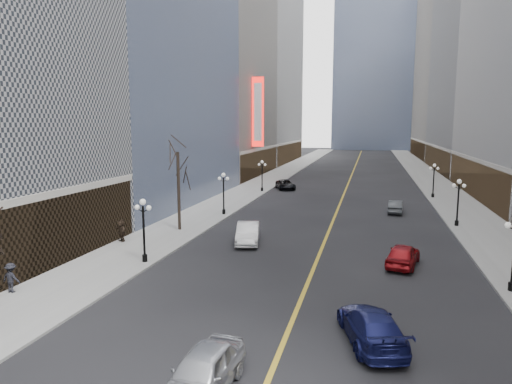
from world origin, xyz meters
The scene contains 22 objects.
sidewalk_east centered at (14.00, 70.00, 0.07)m, with size 6.00×230.00×0.15m, color gray.
sidewalk_west centered at (-14.00, 70.00, 0.07)m, with size 6.00×230.00×0.15m, color gray.
lane_line centered at (0.00, 80.00, 0.01)m, with size 0.25×200.00×0.02m, color gold.
bldg_east_c centered at (29.88, 106.00, 24.18)m, with size 26.60×40.60×48.80m.
bldg_east_d centered at (29.90, 149.00, 31.17)m, with size 26.60×46.60×62.80m.
bldg_west_c centered at (-29.88, 87.00, 25.19)m, with size 26.60×30.60×50.80m.
bldg_west_d centered at (-29.92, 121.00, 36.17)m, with size 26.60×38.60×72.80m.
streetlamp_east_2 centered at (11.80, 48.00, 2.90)m, with size 1.26×0.44×4.52m.
streetlamp_east_3 centered at (11.80, 66.00, 2.90)m, with size 1.26×0.44×4.52m.
streetlamp_west_1 centered at (-11.80, 30.00, 2.90)m, with size 1.26×0.44×4.52m.
streetlamp_west_2 centered at (-11.80, 48.00, 2.90)m, with size 1.26×0.44×4.52m.
streetlamp_west_3 centered at (-11.80, 66.00, 2.90)m, with size 1.26×0.44×4.52m.
theatre_marquee centered at (-15.88, 80.00, 12.00)m, with size 2.00×0.55×12.00m.
tree_west_far centered at (-13.50, 40.00, 6.24)m, with size 3.60×3.60×7.92m.
car_nb_near centered at (-2.13, 16.08, 0.83)m, with size 1.97×4.89×1.67m, color silver.
car_nb_mid centered at (-6.19, 37.33, 0.85)m, with size 1.79×5.15×1.70m, color silver.
car_nb_far centered at (-9.00, 69.78, 0.73)m, with size 2.43×5.27×1.47m, color black.
car_sb_near centered at (3.84, 21.65, 0.80)m, with size 2.23×5.48×1.59m, color #14174B.
car_sb_mid centered at (5.96, 33.89, 0.80)m, with size 1.89×4.70×1.60m, color maroon.
car_sb_far centered at (6.44, 54.12, 0.70)m, with size 1.49×4.28×1.41m, color #414448.
ped_west_walk centered at (-16.40, 22.63, 1.02)m, with size 1.13×0.46×1.74m, color black.
ped_west_far centered at (-16.40, 34.74, 1.08)m, with size 1.73×0.50×1.87m, color black.
Camera 1 is at (3.54, 1.53, 9.77)m, focal length 32.00 mm.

